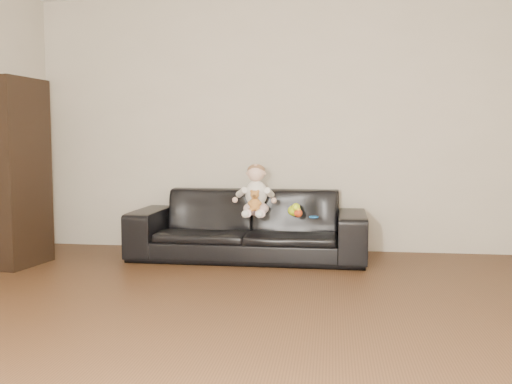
# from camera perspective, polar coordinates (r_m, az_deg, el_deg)

# --- Properties ---
(floor) EXTENTS (5.50, 5.50, 0.00)m
(floor) POSITION_cam_1_polar(r_m,az_deg,el_deg) (3.33, -2.70, -14.33)
(floor) COLOR #482D19
(floor) RESTS_ON ground
(wall_back) EXTENTS (5.00, 0.00, 5.00)m
(wall_back) POSITION_cam_1_polar(r_m,az_deg,el_deg) (5.88, 2.11, 6.85)
(wall_back) COLOR beige
(wall_back) RESTS_ON ground
(sofa) EXTENTS (2.23, 0.90, 0.65)m
(sofa) POSITION_cam_1_polar(r_m,az_deg,el_deg) (5.46, -0.76, -3.27)
(sofa) COLOR black
(sofa) RESTS_ON floor
(cabinet) EXTENTS (0.49, 0.63, 1.67)m
(cabinet) POSITION_cam_1_polar(r_m,az_deg,el_deg) (5.54, -23.19, 1.79)
(cabinet) COLOR black
(cabinet) RESTS_ON floor
(shelf_item) EXTENTS (0.21, 0.27, 0.28)m
(shelf_item) POSITION_cam_1_polar(r_m,az_deg,el_deg) (5.53, -23.14, 5.68)
(shelf_item) COLOR silver
(shelf_item) RESTS_ON cabinet
(baby) EXTENTS (0.35, 0.42, 0.48)m
(baby) POSITION_cam_1_polar(r_m,az_deg,el_deg) (5.29, -0.02, -0.09)
(baby) COLOR #FDD5D6
(baby) RESTS_ON sofa
(teddy_bear) EXTENTS (0.12, 0.12, 0.19)m
(teddy_bear) POSITION_cam_1_polar(r_m,az_deg,el_deg) (5.15, -0.13, -0.88)
(teddy_bear) COLOR #BE7C36
(teddy_bear) RESTS_ON sofa
(toy_green) EXTENTS (0.14, 0.16, 0.10)m
(toy_green) POSITION_cam_1_polar(r_m,az_deg,el_deg) (5.29, 3.85, -1.87)
(toy_green) COLOR #C3E81B
(toy_green) RESTS_ON sofa
(toy_rattle) EXTENTS (0.10, 0.10, 0.08)m
(toy_rattle) POSITION_cam_1_polar(r_m,az_deg,el_deg) (5.20, 4.25, -2.13)
(toy_rattle) COLOR #DD421A
(toy_rattle) RESTS_ON sofa
(toy_blue_disc) EXTENTS (0.11, 0.11, 0.01)m
(toy_blue_disc) POSITION_cam_1_polar(r_m,az_deg,el_deg) (5.20, 5.79, -2.50)
(toy_blue_disc) COLOR blue
(toy_blue_disc) RESTS_ON sofa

